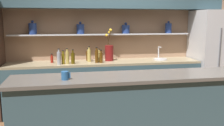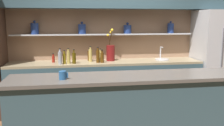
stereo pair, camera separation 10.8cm
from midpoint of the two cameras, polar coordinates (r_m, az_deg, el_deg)
The scene contains 18 objects.
back_wall_unit at distance 4.86m, azimuth -1.79°, elevation 8.30°, with size 5.20×0.44×2.60m.
back_counter_unit at distance 4.72m, azimuth -2.34°, elevation -5.16°, with size 3.54×0.62×0.92m.
island_counter at distance 3.16m, azimuth 4.01°, elevation -11.81°, with size 2.96×0.61×1.02m.
refrigerator at distance 5.38m, azimuth 22.05°, elevation 1.11°, with size 0.91×0.73×1.86m.
flower_vase at distance 4.68m, azimuth -1.36°, elevation 2.50°, with size 0.16×0.16×0.60m.
sink_fixture at distance 4.90m, azimuth 10.32°, elevation 1.07°, with size 0.26×0.26×0.25m.
bottle_oil_0 at distance 4.43m, azimuth -11.79°, elevation 1.04°, with size 0.05×0.05×0.24m.
bottle_spirit_1 at distance 4.47m, azimuth -3.21°, elevation 1.30°, with size 0.06×0.06×0.24m.
bottle_spirit_2 at distance 4.44m, azimuth -10.88°, elevation 1.31°, with size 0.06×0.06×0.27m.
bottle_sauce_3 at distance 4.61m, azimuth -14.24°, elevation 0.90°, with size 0.05×0.05×0.16m.
bottle_spirit_4 at distance 4.72m, azimuth -6.14°, elevation 1.71°, with size 0.07×0.07×0.24m.
bottle_spirit_5 at distance 4.61m, azimuth -3.71°, elevation 1.53°, with size 0.08×0.08×0.24m.
bottle_spirit_6 at distance 4.60m, azimuth -5.92°, elevation 1.79°, with size 0.06×0.06×0.28m.
bottle_sauce_7 at distance 4.70m, azimuth -12.65°, elevation 1.11°, with size 0.05×0.05×0.16m.
bottle_spirit_8 at distance 4.47m, azimuth -4.20°, elevation 1.60°, with size 0.06×0.06×0.28m.
bottle_oil_9 at distance 4.41m, azimuth -9.62°, elevation 1.12°, with size 0.07×0.07×0.25m.
bottle_spirit_10 at distance 4.38m, azimuth -12.74°, elevation 1.16°, with size 0.07×0.07×0.28m.
coffee_mug at distance 2.83m, azimuth -11.76°, elevation -2.83°, with size 0.10×0.08×0.09m.
Camera 1 is at (-0.81, -3.26, 1.68)m, focal length 40.00 mm.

